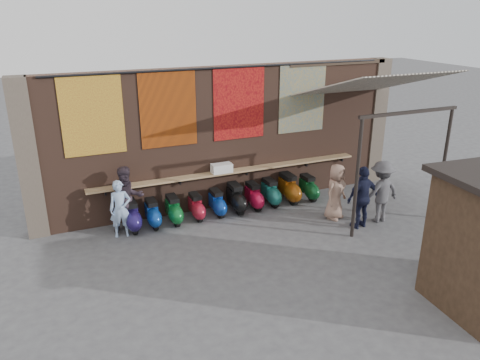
{
  "coord_description": "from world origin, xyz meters",
  "views": [
    {
      "loc": [
        -4.74,
        -9.28,
        5.46
      ],
      "look_at": [
        -0.22,
        1.2,
        1.26
      ],
      "focal_mm": 35.0,
      "sensor_mm": 36.0,
      "label": 1
    }
  ],
  "objects_px": {
    "scooter_stool_1": "(153,214)",
    "scooter_stool_7": "(271,193)",
    "diner_left": "(120,209)",
    "scooter_stool_3": "(196,207)",
    "scooter_stool_9": "(308,188)",
    "scooter_stool_4": "(217,203)",
    "scooter_stool_0": "(132,216)",
    "shelf_box": "(222,168)",
    "scooter_stool_2": "(174,210)",
    "diner_right": "(128,199)",
    "scooter_stool_6": "(254,196)",
    "shopper_tan": "(336,192)",
    "shopper_grey": "(381,192)",
    "scooter_stool_5": "(236,198)",
    "scooter_stool_8": "(289,188)",
    "shopper_navy": "(362,197)"
  },
  "relations": [
    {
      "from": "scooter_stool_9",
      "to": "shopper_navy",
      "type": "height_order",
      "value": "shopper_navy"
    },
    {
      "from": "shopper_tan",
      "to": "shelf_box",
      "type": "bearing_deg",
      "value": 120.58
    },
    {
      "from": "scooter_stool_0",
      "to": "shopper_grey",
      "type": "bearing_deg",
      "value": -18.32
    },
    {
      "from": "shopper_grey",
      "to": "scooter_stool_6",
      "type": "bearing_deg",
      "value": -37.99
    },
    {
      "from": "scooter_stool_1",
      "to": "scooter_stool_7",
      "type": "relative_size",
      "value": 0.95
    },
    {
      "from": "scooter_stool_4",
      "to": "scooter_stool_7",
      "type": "xyz_separation_m",
      "value": [
        1.7,
        0.07,
        0.02
      ]
    },
    {
      "from": "scooter_stool_3",
      "to": "scooter_stool_1",
      "type": "bearing_deg",
      "value": 179.7
    },
    {
      "from": "scooter_stool_2",
      "to": "diner_right",
      "type": "height_order",
      "value": "diner_right"
    },
    {
      "from": "scooter_stool_9",
      "to": "shopper_navy",
      "type": "bearing_deg",
      "value": -83.1
    },
    {
      "from": "shelf_box",
      "to": "shopper_tan",
      "type": "relative_size",
      "value": 0.37
    },
    {
      "from": "diner_left",
      "to": "diner_right",
      "type": "xyz_separation_m",
      "value": [
        0.24,
        0.25,
        0.13
      ]
    },
    {
      "from": "scooter_stool_8",
      "to": "scooter_stool_9",
      "type": "relative_size",
      "value": 1.15
    },
    {
      "from": "scooter_stool_6",
      "to": "shopper_navy",
      "type": "relative_size",
      "value": 0.46
    },
    {
      "from": "scooter_stool_7",
      "to": "shopper_tan",
      "type": "xyz_separation_m",
      "value": [
        1.2,
        -1.53,
        0.4
      ]
    },
    {
      "from": "shelf_box",
      "to": "diner_left",
      "type": "bearing_deg",
      "value": -169.39
    },
    {
      "from": "scooter_stool_4",
      "to": "shopper_tan",
      "type": "relative_size",
      "value": 0.49
    },
    {
      "from": "scooter_stool_1",
      "to": "shopper_tan",
      "type": "relative_size",
      "value": 0.49
    },
    {
      "from": "shopper_grey",
      "to": "diner_left",
      "type": "bearing_deg",
      "value": -16.31
    },
    {
      "from": "scooter_stool_3",
      "to": "diner_left",
      "type": "distance_m",
      "value": 2.1
    },
    {
      "from": "scooter_stool_3",
      "to": "scooter_stool_7",
      "type": "height_order",
      "value": "scooter_stool_7"
    },
    {
      "from": "scooter_stool_0",
      "to": "scooter_stool_2",
      "type": "relative_size",
      "value": 1.07
    },
    {
      "from": "scooter_stool_4",
      "to": "diner_right",
      "type": "relative_size",
      "value": 0.43
    },
    {
      "from": "scooter_stool_6",
      "to": "scooter_stool_3",
      "type": "bearing_deg",
      "value": -178.72
    },
    {
      "from": "diner_left",
      "to": "shopper_tan",
      "type": "height_order",
      "value": "shopper_tan"
    },
    {
      "from": "scooter_stool_8",
      "to": "diner_right",
      "type": "xyz_separation_m",
      "value": [
        -4.73,
        -0.03,
        0.45
      ]
    },
    {
      "from": "scooter_stool_1",
      "to": "scooter_stool_3",
      "type": "xyz_separation_m",
      "value": [
        1.21,
        -0.01,
        -0.01
      ]
    },
    {
      "from": "scooter_stool_5",
      "to": "scooter_stool_8",
      "type": "bearing_deg",
      "value": 1.25
    },
    {
      "from": "scooter_stool_7",
      "to": "scooter_stool_5",
      "type": "bearing_deg",
      "value": -177.33
    },
    {
      "from": "scooter_stool_5",
      "to": "shopper_grey",
      "type": "height_order",
      "value": "shopper_grey"
    },
    {
      "from": "shopper_grey",
      "to": "scooter_stool_4",
      "type": "bearing_deg",
      "value": -28.65
    },
    {
      "from": "diner_left",
      "to": "diner_right",
      "type": "height_order",
      "value": "diner_right"
    },
    {
      "from": "shelf_box",
      "to": "shopper_navy",
      "type": "xyz_separation_m",
      "value": [
        2.93,
        -2.53,
        -0.41
      ]
    },
    {
      "from": "scooter_stool_8",
      "to": "scooter_stool_7",
      "type": "bearing_deg",
      "value": 178.58
    },
    {
      "from": "scooter_stool_0",
      "to": "diner_right",
      "type": "bearing_deg",
      "value": 150.06
    },
    {
      "from": "scooter_stool_0",
      "to": "shopper_tan",
      "type": "bearing_deg",
      "value": -15.34
    },
    {
      "from": "scooter_stool_0",
      "to": "scooter_stool_9",
      "type": "distance_m",
      "value": 5.3
    },
    {
      "from": "scooter_stool_7",
      "to": "scooter_stool_8",
      "type": "bearing_deg",
      "value": -1.42
    },
    {
      "from": "scooter_stool_6",
      "to": "diner_right",
      "type": "distance_m",
      "value": 3.6
    },
    {
      "from": "scooter_stool_9",
      "to": "scooter_stool_4",
      "type": "bearing_deg",
      "value": 179.85
    },
    {
      "from": "scooter_stool_7",
      "to": "scooter_stool_2",
      "type": "bearing_deg",
      "value": -178.17
    },
    {
      "from": "scooter_stool_0",
      "to": "shelf_box",
      "type": "bearing_deg",
      "value": 7.26
    },
    {
      "from": "scooter_stool_9",
      "to": "shopper_tan",
      "type": "relative_size",
      "value": 0.5
    },
    {
      "from": "diner_left",
      "to": "scooter_stool_3",
      "type": "bearing_deg",
      "value": 12.8
    },
    {
      "from": "diner_right",
      "to": "shopper_grey",
      "type": "distance_m",
      "value": 6.67
    },
    {
      "from": "scooter_stool_7",
      "to": "diner_left",
      "type": "relative_size",
      "value": 0.54
    },
    {
      "from": "scooter_stool_7",
      "to": "scooter_stool_9",
      "type": "height_order",
      "value": "scooter_stool_7"
    },
    {
      "from": "shopper_grey",
      "to": "scooter_stool_2",
      "type": "bearing_deg",
      "value": -22.3
    },
    {
      "from": "scooter_stool_3",
      "to": "diner_right",
      "type": "relative_size",
      "value": 0.42
    },
    {
      "from": "scooter_stool_2",
      "to": "shopper_grey",
      "type": "bearing_deg",
      "value": -21.79
    },
    {
      "from": "shelf_box",
      "to": "scooter_stool_0",
      "type": "bearing_deg",
      "value": -172.74
    }
  ]
}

